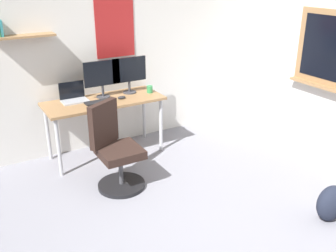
% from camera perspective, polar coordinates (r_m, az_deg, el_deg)
% --- Properties ---
extents(ground_plane, '(5.20, 5.20, 0.00)m').
position_cam_1_polar(ground_plane, '(3.51, 5.06, -17.24)').
color(ground_plane, gray).
rests_on(ground_plane, ground).
extents(wall_back, '(5.00, 0.30, 2.60)m').
position_cam_1_polar(wall_back, '(4.98, -11.18, 11.23)').
color(wall_back, silver).
rests_on(wall_back, ground).
extents(desk, '(1.45, 0.60, 0.74)m').
position_cam_1_polar(desk, '(4.78, -9.52, 3.00)').
color(desk, '#997047').
rests_on(desk, ground).
extents(office_chair, '(0.55, 0.56, 0.95)m').
position_cam_1_polar(office_chair, '(4.15, -7.89, -3.89)').
color(office_chair, black).
rests_on(office_chair, ground).
extents(laptop, '(0.31, 0.21, 0.23)m').
position_cam_1_polar(laptop, '(4.78, -13.91, 4.28)').
color(laptop, '#ADAFB5').
rests_on(laptop, desk).
extents(monitor_primary, '(0.46, 0.17, 0.46)m').
position_cam_1_polar(monitor_primary, '(4.78, -9.81, 7.33)').
color(monitor_primary, '#38383D').
rests_on(monitor_primary, desk).
extents(monitor_secondary, '(0.46, 0.17, 0.46)m').
position_cam_1_polar(monitor_secondary, '(4.92, -5.83, 7.96)').
color(monitor_secondary, '#38383D').
rests_on(monitor_secondary, desk).
extents(keyboard, '(0.37, 0.13, 0.02)m').
position_cam_1_polar(keyboard, '(4.66, -10.08, 3.59)').
color(keyboard, black).
rests_on(keyboard, desk).
extents(computer_mouse, '(0.10, 0.06, 0.03)m').
position_cam_1_polar(computer_mouse, '(4.76, -6.93, 4.25)').
color(computer_mouse, '#262628').
rests_on(computer_mouse, desk).
extents(coffee_mug, '(0.08, 0.08, 0.09)m').
position_cam_1_polar(coffee_mug, '(4.97, -2.75, 5.51)').
color(coffee_mug, '#338C4C').
rests_on(coffee_mug, desk).
extents(backpack, '(0.32, 0.22, 0.36)m').
position_cam_1_polar(backpack, '(4.00, 23.20, -10.55)').
color(backpack, '#1E2333').
rests_on(backpack, ground).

